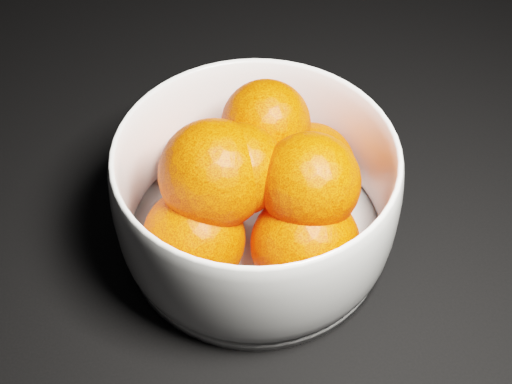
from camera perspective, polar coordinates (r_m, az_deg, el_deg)
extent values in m
cube|color=black|center=(0.76, -17.91, 2.31)|extent=(3.00, 3.00, 0.00)
cylinder|color=white|center=(0.65, 0.00, -3.46)|extent=(0.23, 0.23, 0.01)
sphere|color=#EB3A04|center=(0.64, 4.31, 1.93)|extent=(0.08, 0.08, 0.08)
sphere|color=#EB3A04|center=(0.64, -4.41, 2.04)|extent=(0.07, 0.07, 0.07)
sphere|color=#EB3A04|center=(0.59, -4.98, -3.70)|extent=(0.09, 0.09, 0.09)
sphere|color=#EB3A04|center=(0.59, 3.95, -4.20)|extent=(0.09, 0.09, 0.09)
sphere|color=#EB3A04|center=(0.61, 0.80, 5.46)|extent=(0.08, 0.08, 0.08)
sphere|color=#EB3A04|center=(0.57, -3.37, 1.43)|extent=(0.09, 0.09, 0.09)
sphere|color=#EB3A04|center=(0.57, 4.33, 0.76)|extent=(0.08, 0.08, 0.08)
sphere|color=#EB3A04|center=(0.57, -1.34, 1.85)|extent=(0.08, 0.08, 0.08)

